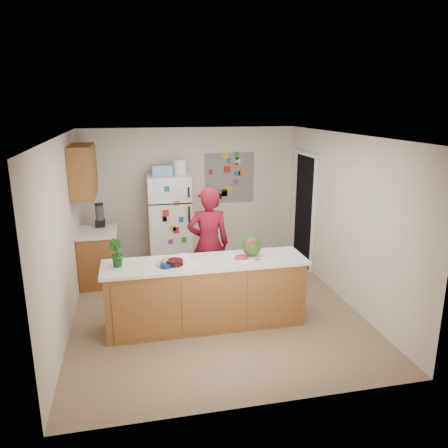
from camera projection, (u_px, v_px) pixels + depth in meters
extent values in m
cube|color=brown|center=(214.00, 308.00, 6.47)|extent=(4.00, 4.50, 0.02)
cube|color=beige|center=(191.00, 195.00, 8.27)|extent=(4.00, 0.02, 2.50)
cube|color=beige|center=(63.00, 235.00, 5.73)|extent=(0.02, 4.50, 2.50)
cube|color=beige|center=(344.00, 218.00, 6.55)|extent=(0.02, 4.50, 2.50)
cube|color=white|center=(212.00, 135.00, 5.81)|extent=(4.00, 4.50, 0.02)
cube|color=black|center=(305.00, 211.00, 7.97)|extent=(0.03, 0.85, 2.04)
cube|color=brown|center=(206.00, 295.00, 5.84)|extent=(2.60, 0.62, 0.88)
cube|color=silver|center=(205.00, 262.00, 5.72)|extent=(2.68, 0.70, 0.04)
cube|color=brown|center=(99.00, 258.00, 7.28)|extent=(0.60, 0.80, 0.86)
cube|color=silver|center=(97.00, 232.00, 7.16)|extent=(0.64, 0.84, 0.04)
cube|color=brown|center=(83.00, 171.00, 6.82)|extent=(0.35, 1.00, 0.80)
cube|color=silver|center=(169.00, 221.00, 7.92)|extent=(0.75, 0.70, 1.70)
cube|color=#5999B2|center=(162.00, 170.00, 7.65)|extent=(0.35, 0.28, 0.18)
cube|color=slate|center=(229.00, 178.00, 8.32)|extent=(0.95, 0.01, 0.95)
imported|color=maroon|center=(208.00, 244.00, 6.55)|extent=(0.65, 0.44, 1.75)
cylinder|color=black|center=(100.00, 216.00, 7.35)|extent=(0.14, 0.14, 0.38)
cube|color=white|center=(248.00, 257.00, 5.87)|extent=(0.49, 0.42, 0.01)
sphere|color=#1B5711|center=(252.00, 246.00, 5.86)|extent=(0.27, 0.27, 0.27)
cylinder|color=red|center=(241.00, 257.00, 5.79)|extent=(0.18, 0.18, 0.02)
cylinder|color=black|center=(175.00, 262.00, 5.56)|extent=(0.21, 0.21, 0.07)
cylinder|color=silver|center=(183.00, 258.00, 5.75)|extent=(0.24, 0.24, 0.06)
cylinder|color=navy|center=(166.00, 266.00, 5.48)|extent=(0.18, 0.18, 0.05)
cylinder|color=beige|center=(165.00, 264.00, 5.58)|extent=(0.29, 0.29, 0.02)
cube|color=silver|center=(191.00, 264.00, 5.59)|extent=(0.22, 0.21, 0.02)
cube|color=gray|center=(257.00, 259.00, 5.76)|extent=(0.09, 0.05, 0.01)
imported|color=#0D3F11|center=(116.00, 253.00, 5.48)|extent=(0.25, 0.24, 0.35)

